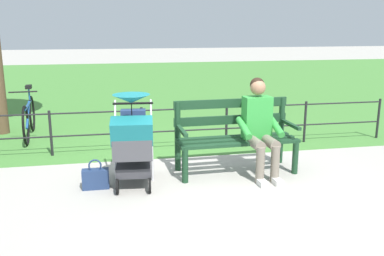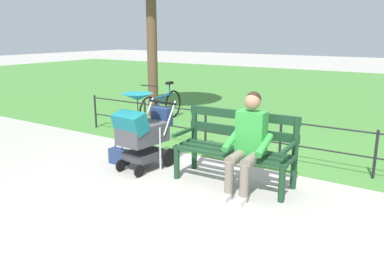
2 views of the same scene
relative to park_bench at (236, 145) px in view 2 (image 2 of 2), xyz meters
name	(u,v)px [view 2 (image 2 of 2)]	position (x,y,z in m)	size (l,w,h in m)	color
ground_plane	(201,177)	(0.48, 0.12, -0.53)	(60.00, 60.00, 0.00)	#ADA89E
grass_lawn	(342,95)	(0.48, -8.68, -0.52)	(40.00, 16.00, 0.01)	#478438
park_bench	(236,145)	(0.00, 0.00, 0.00)	(1.62, 0.65, 0.96)	#193D23
person_on_bench	(248,140)	(-0.27, 0.22, 0.15)	(0.54, 0.74, 1.28)	slate
stroller	(142,130)	(1.37, 0.30, 0.07)	(0.57, 0.92, 1.15)	black
handbag	(119,156)	(1.84, 0.33, -0.40)	(0.32, 0.14, 0.37)	navy
park_fence	(241,130)	(0.48, -1.14, -0.11)	(6.87, 0.04, 0.70)	black
bicycle	(162,106)	(3.04, -2.34, -0.16)	(0.44, 1.66, 0.89)	black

